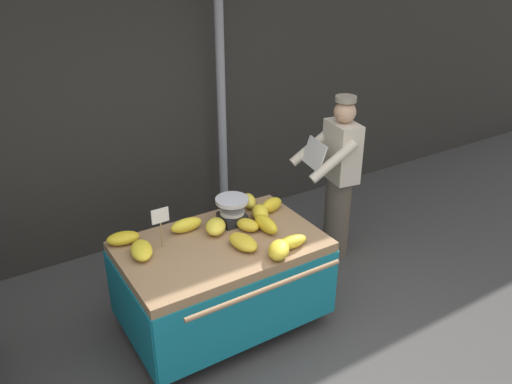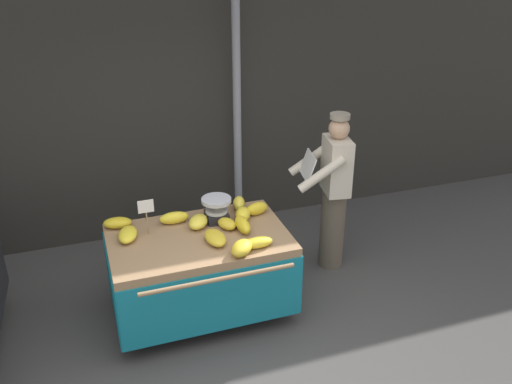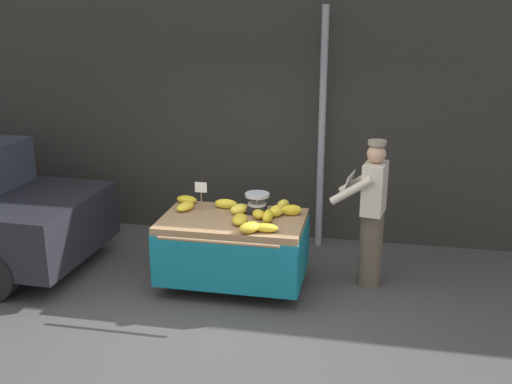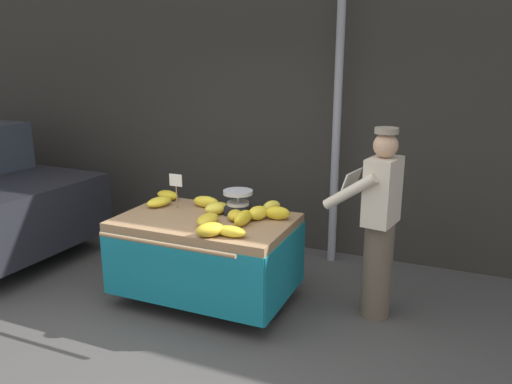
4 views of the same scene
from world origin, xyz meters
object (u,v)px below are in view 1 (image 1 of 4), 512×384
Objects in this scene: banana_bunch_11 at (123,238)px; banana_bunch_2 at (279,250)px; banana_cart at (222,266)px; banana_bunch_1 at (272,205)px; banana_bunch_6 at (249,201)px; vendor_person at (338,179)px; banana_bunch_8 at (186,225)px; banana_bunch_9 at (260,213)px; price_sign at (160,219)px; banana_bunch_10 at (243,242)px; street_pole at (221,95)px; banana_bunch_5 at (266,224)px; banana_bunch_0 at (142,250)px; weighing_scale at (232,211)px; banana_bunch_3 at (248,225)px; banana_bunch_7 at (216,226)px; banana_bunch_4 at (292,242)px.

banana_bunch_2 is at bearing -40.75° from banana_bunch_11.
banana_bunch_1 is (0.63, 0.22, 0.29)m from banana_cart.
banana_cart is 0.70m from banana_bunch_6.
banana_cart is 0.95× the size of vendor_person.
banana_bunch_9 is at bearing -13.94° from banana_bunch_8.
price_sign reaches higher than banana_bunch_10.
street_pole reaches higher than banana_bunch_5.
banana_bunch_0 is 2.14m from vendor_person.
banana_bunch_8 reaches higher than banana_bunch_0.
banana_cart is 6.24× the size of banana_bunch_11.
weighing_scale is 0.19m from banana_bunch_3.
banana_bunch_9 reaches higher than banana_bunch_7.
banana_bunch_3 is 0.27m from banana_bunch_10.
vendor_person is (0.89, 0.15, -0.03)m from banana_bunch_1.
weighing_scale is 1.30m from vendor_person.
banana_bunch_2 is 1.24m from banana_bunch_11.
banana_bunch_0 is at bearing -161.24° from banana_bunch_8.
weighing_scale is at bearing 179.89° from banana_bunch_1.
weighing_scale reaches higher than banana_bunch_0.
banana_bunch_5 reaches higher than banana_bunch_7.
banana_bunch_9 reaches higher than banana_bunch_6.
banana_bunch_4 is (0.86, -0.54, -0.20)m from price_sign.
banana_cart is 7.09× the size of banana_bunch_1.
banana_bunch_0 is 0.89m from banana_bunch_3.
banana_bunch_5 is (0.82, -0.22, -0.18)m from price_sign.
banana_bunch_4 is (1.04, -0.51, 0.00)m from banana_bunch_0.
banana_cart is 1.59m from vendor_person.
street_pole reaches higher than banana_bunch_4.
banana_bunch_7 is 0.24m from banana_bunch_8.
street_pole is 1.48m from vendor_person.
banana_bunch_3 is 0.15m from banana_bunch_5.
banana_bunch_5 is at bearing 96.32° from banana_bunch_4.
banana_bunch_7 is 0.82× the size of banana_bunch_10.
banana_bunch_7 reaches higher than banana_bunch_4.
weighing_scale is at bearing -11.03° from banana_bunch_11.
banana_bunch_0 is 0.98× the size of banana_bunch_10.
banana_bunch_2 is at bearing -40.63° from price_sign.
banana_bunch_4 is 1.05× the size of banana_bunch_11.
banana_cart is 7.66× the size of banana_bunch_9.
banana_bunch_7 is (-0.24, 0.11, 0.01)m from banana_bunch_3.
banana_bunch_1 is at bearing 25.80° from banana_bunch_3.
vendor_person is at bearing 14.26° from banana_bunch_3.
banana_bunch_6 is 0.24m from banana_bunch_9.
banana_bunch_2 is at bearing -147.87° from vendor_person.
banana_bunch_8 is 1.30× the size of banana_bunch_9.
banana_bunch_4 is at bearing -47.94° from banana_bunch_8.
banana_bunch_7 is (-0.79, -1.32, -0.67)m from street_pole.
banana_bunch_0 is at bearing 169.20° from banana_bunch_5.
banana_bunch_5 is 1.12× the size of banana_bunch_11.
banana_bunch_2 reaches higher than banana_bunch_8.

